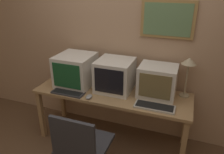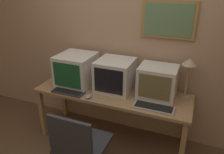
% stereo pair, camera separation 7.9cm
% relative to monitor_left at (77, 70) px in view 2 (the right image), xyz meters
% --- Properties ---
extents(wall_back, '(8.00, 0.08, 2.60)m').
position_rel_monitor_left_xyz_m(wall_back, '(0.53, 0.34, 0.36)').
color(wall_back, tan).
rests_on(wall_back, ground_plane).
extents(desk, '(1.95, 0.63, 0.73)m').
position_rel_monitor_left_xyz_m(desk, '(0.52, -0.05, -0.28)').
color(desk, '#99754C').
rests_on(desk, ground_plane).
extents(monitor_left, '(0.46, 0.48, 0.41)m').
position_rel_monitor_left_xyz_m(monitor_left, '(0.00, 0.00, 0.00)').
color(monitor_left, beige).
rests_on(monitor_left, desk).
extents(monitor_center, '(0.44, 0.44, 0.40)m').
position_rel_monitor_left_xyz_m(monitor_center, '(0.53, 0.04, -0.01)').
color(monitor_center, beige).
rests_on(monitor_center, desk).
extents(monitor_right, '(0.44, 0.37, 0.37)m').
position_rel_monitor_left_xyz_m(monitor_right, '(1.06, 0.07, -0.02)').
color(monitor_right, beige).
rests_on(monitor_right, desk).
extents(keyboard_main, '(0.41, 0.15, 0.03)m').
position_rel_monitor_left_xyz_m(keyboard_main, '(0.03, -0.27, -0.19)').
color(keyboard_main, '#333338').
rests_on(keyboard_main, desk).
extents(keyboard_side, '(0.44, 0.17, 0.03)m').
position_rel_monitor_left_xyz_m(keyboard_side, '(1.09, -0.23, -0.19)').
color(keyboard_side, '#A8A399').
rests_on(keyboard_side, desk).
extents(mouse_near_keyboard, '(0.07, 0.11, 0.04)m').
position_rel_monitor_left_xyz_m(mouse_near_keyboard, '(0.32, -0.29, -0.19)').
color(mouse_near_keyboard, gray).
rests_on(mouse_near_keyboard, desk).
extents(desk_clock, '(0.09, 0.06, 0.09)m').
position_rel_monitor_left_xyz_m(desk_clock, '(-0.32, 0.20, -0.16)').
color(desk_clock, '#4C231E').
rests_on(desk_clock, desk).
extents(desk_lamp, '(0.17, 0.17, 0.49)m').
position_rel_monitor_left_xyz_m(desk_lamp, '(1.38, 0.16, 0.19)').
color(desk_lamp, tan).
rests_on(desk_lamp, desk).
extents(office_chair, '(0.52, 0.52, 0.89)m').
position_rel_monitor_left_xyz_m(office_chair, '(0.47, -0.79, -0.56)').
color(office_chair, black).
rests_on(office_chair, ground_plane).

